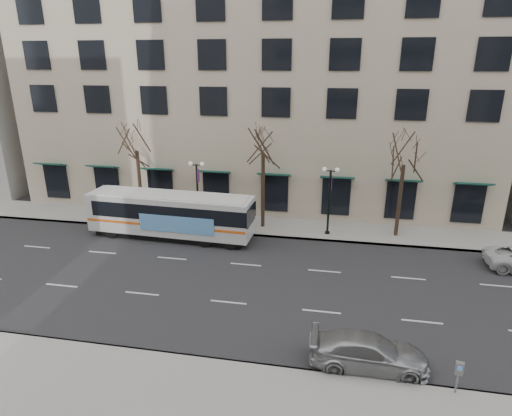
% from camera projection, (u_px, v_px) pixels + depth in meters
% --- Properties ---
extents(ground, '(160.00, 160.00, 0.00)m').
position_uv_depth(ground, '(238.00, 282.00, 25.29)').
color(ground, black).
rests_on(ground, ground).
extents(sidewalk_far, '(80.00, 4.00, 0.15)m').
position_uv_depth(sidewalk_far, '(327.00, 230.00, 32.76)').
color(sidewalk_far, gray).
rests_on(sidewalk_far, ground).
extents(building_hotel, '(40.00, 20.00, 24.00)m').
position_uv_depth(building_hotel, '(264.00, 65.00, 41.23)').
color(building_hotel, tan).
rests_on(building_hotel, ground).
extents(tree_far_left, '(3.60, 3.60, 8.34)m').
position_uv_depth(tree_far_left, '(136.00, 138.00, 33.00)').
color(tree_far_left, black).
rests_on(tree_far_left, ground).
extents(tree_far_mid, '(3.60, 3.60, 8.55)m').
position_uv_depth(tree_far_mid, '(263.00, 140.00, 31.21)').
color(tree_far_mid, black).
rests_on(tree_far_mid, ground).
extents(tree_far_right, '(3.60, 3.60, 8.06)m').
position_uv_depth(tree_far_right, '(405.00, 152.00, 29.64)').
color(tree_far_right, black).
rests_on(tree_far_right, ground).
extents(lamp_post_left, '(1.22, 0.45, 5.21)m').
position_uv_depth(lamp_post_left, '(198.00, 191.00, 32.81)').
color(lamp_post_left, black).
rests_on(lamp_post_left, ground).
extents(lamp_post_right, '(1.22, 0.45, 5.21)m').
position_uv_depth(lamp_post_right, '(329.00, 198.00, 31.08)').
color(lamp_post_right, black).
rests_on(lamp_post_right, ground).
extents(city_bus, '(12.28, 3.22, 3.30)m').
position_uv_depth(city_bus, '(171.00, 214.00, 31.16)').
color(city_bus, silver).
rests_on(city_bus, ground).
extents(silver_car, '(5.00, 2.07, 1.45)m').
position_uv_depth(silver_car, '(369.00, 352.00, 18.06)').
color(silver_car, '#A8AAAF').
rests_on(silver_car, ground).
extents(pay_station, '(0.33, 0.25, 1.40)m').
position_uv_depth(pay_station, '(459.00, 371.00, 16.34)').
color(pay_station, slate).
rests_on(pay_station, sidewalk_near).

